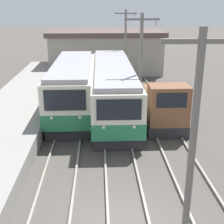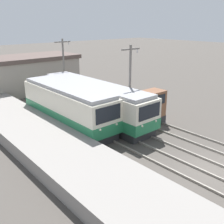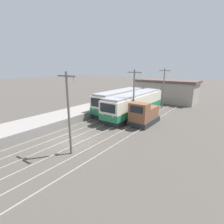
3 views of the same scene
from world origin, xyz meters
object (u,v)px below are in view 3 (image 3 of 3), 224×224
object	(u,v)px
commuter_train_left	(120,102)
catenary_mast_far	(164,87)
commuter_train_center	(135,105)
catenary_mast_mid	(134,94)
shunting_locomotive	(144,115)
catenary_mast_near	(69,111)

from	to	relation	value
commuter_train_left	catenary_mast_far	size ratio (longest dim) A/B	1.60
catenary_mast_far	commuter_train_center	bearing A→B (deg)	-101.39
commuter_train_left	catenary_mast_mid	bearing A→B (deg)	-36.64
shunting_locomotive	catenary_mast_far	xyz separation A→B (m)	(-1.49, 10.62, 2.56)
commuter_train_left	commuter_train_center	xyz separation A→B (m)	(2.80, 0.03, -0.06)
shunting_locomotive	catenary_mast_near	size ratio (longest dim) A/B	0.69
catenary_mast_near	commuter_train_left	bearing A→B (deg)	107.20
catenary_mast_near	catenary_mast_mid	size ratio (longest dim) A/B	1.00
catenary_mast_near	catenary_mast_far	distance (m)	21.43
commuter_train_center	catenary_mast_near	bearing A→B (deg)	-83.83
commuter_train_center	catenary_mast_far	bearing A→B (deg)	78.61
commuter_train_center	commuter_train_left	bearing A→B (deg)	-179.37
commuter_train_center	catenary_mast_near	size ratio (longest dim) A/B	2.01
commuter_train_left	commuter_train_center	distance (m)	2.80
catenary_mast_mid	catenary_mast_far	bearing A→B (deg)	90.00
commuter_train_center	catenary_mast_near	distance (m)	14.20
commuter_train_center	catenary_mast_mid	size ratio (longest dim) A/B	2.01
catenary_mast_near	shunting_locomotive	bearing A→B (deg)	82.14
shunting_locomotive	catenary_mast_mid	world-z (taller)	catenary_mast_mid
catenary_mast_near	commuter_train_center	bearing A→B (deg)	96.17
commuter_train_left	catenary_mast_far	distance (m)	8.91
commuter_train_left	catenary_mast_mid	xyz separation A→B (m)	(4.31, -3.20, 2.10)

